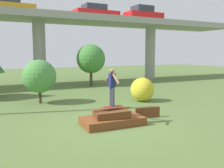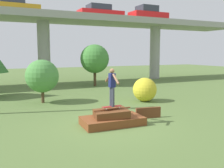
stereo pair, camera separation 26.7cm
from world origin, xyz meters
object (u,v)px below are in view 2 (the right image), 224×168
at_px(skateboard, 112,107).
at_px(tree_mid_back, 42,76).
at_px(car_on_overpass_mid, 14,6).
at_px(car_on_overpass_right, 148,14).
at_px(tree_behind_left, 95,59).
at_px(bush_yellow_flowering, 145,90).
at_px(car_on_overpass_far_right, 100,13).
at_px(skater, 112,85).

distance_m(skateboard, tree_mid_back, 5.98).
height_order(skateboard, car_on_overpass_mid, car_on_overpass_mid).
height_order(car_on_overpass_right, tree_behind_left, car_on_overpass_right).
relative_size(tree_behind_left, tree_mid_back, 1.44).
bearing_deg(bush_yellow_flowering, skateboard, -136.98).
bearing_deg(car_on_overpass_far_right, tree_mid_back, -128.48).
relative_size(skater, tree_behind_left, 0.42).
bearing_deg(skateboard, tree_behind_left, 71.89).
relative_size(car_on_overpass_right, bush_yellow_flowering, 2.86).
xyz_separation_m(tree_behind_left, bush_yellow_flowering, (0.11, -7.77, -1.64)).
relative_size(car_on_overpass_right, tree_behind_left, 1.12).
bearing_deg(car_on_overpass_far_right, tree_behind_left, -119.06).
bearing_deg(car_on_overpass_right, car_on_overpass_mid, 176.69).
xyz_separation_m(car_on_overpass_right, car_on_overpass_far_right, (-4.97, 1.15, -0.03)).
bearing_deg(tree_mid_back, car_on_overpass_mid, 93.79).
bearing_deg(skater, car_on_overpass_mid, 98.88).
distance_m(skateboard, bush_yellow_flowering, 5.21).
bearing_deg(skateboard, tree_mid_back, 106.73).
height_order(skater, car_on_overpass_right, car_on_overpass_right).
bearing_deg(skateboard, car_on_overpass_right, 52.37).
bearing_deg(car_on_overpass_right, skateboard, -127.63).
xyz_separation_m(tree_mid_back, bush_yellow_flowering, (5.52, -2.12, -0.84)).
bearing_deg(car_on_overpass_mid, skater, -81.12).
relative_size(skateboard, tree_mid_back, 0.33).
bearing_deg(tree_mid_back, skateboard, -73.27).
distance_m(skateboard, skater, 0.87).
distance_m(tree_behind_left, tree_mid_back, 7.86).
bearing_deg(tree_mid_back, tree_behind_left, 46.21).
bearing_deg(car_on_overpass_right, tree_mid_back, -146.31).
relative_size(car_on_overpass_far_right, tree_mid_back, 1.83).
bearing_deg(bush_yellow_flowering, car_on_overpass_mid, 118.58).
distance_m(skateboard, tree_behind_left, 12.02).
bearing_deg(car_on_overpass_far_right, skater, -111.06).
xyz_separation_m(skateboard, bush_yellow_flowering, (3.81, 3.55, -0.03)).
bearing_deg(tree_mid_back, car_on_overpass_far_right, 51.52).
bearing_deg(tree_behind_left, car_on_overpass_right, 20.84).
distance_m(skater, bush_yellow_flowering, 5.29).
bearing_deg(car_on_overpass_far_right, bush_yellow_flowering, -99.94).
bearing_deg(car_on_overpass_mid, tree_mid_back, -86.21).
distance_m(car_on_overpass_mid, tree_mid_back, 10.56).
bearing_deg(tree_behind_left, car_on_overpass_far_right, 60.94).
xyz_separation_m(car_on_overpass_far_right, tree_behind_left, (-2.14, -3.86, -4.53)).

